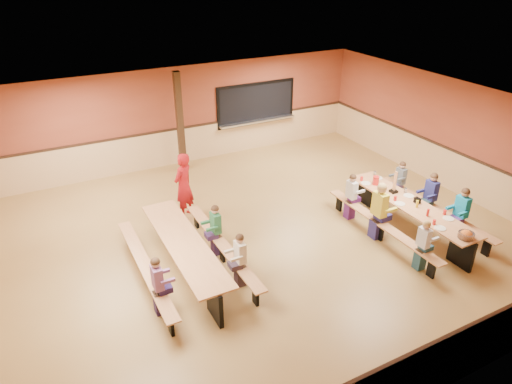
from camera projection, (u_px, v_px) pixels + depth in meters
ground at (256, 238)px, 10.61m from camera, size 12.00×12.00×0.00m
room_envelope at (256, 213)px, 10.30m from camera, size 12.04×10.04×3.02m
kitchen_pass_through at (256, 105)px, 14.89m from camera, size 2.78×0.28×1.38m
structural_post at (180, 123)px, 13.30m from camera, size 0.18×0.18×3.00m
cafeteria_table_main at (409, 212)px, 10.67m from camera, size 1.91×3.70×0.74m
cafeteria_table_second at (185, 250)px, 9.26m from camera, size 1.91×3.70×0.74m
seated_child_white_left at (422, 245)px, 9.35m from camera, size 0.33×0.27×1.14m
seated_adult_yellow at (379, 211)px, 10.36m from camera, size 0.45×0.37×1.37m
seated_child_grey_left at (351, 197)px, 11.19m from camera, size 0.35×0.29×1.18m
seated_child_teal_right at (461, 214)px, 10.37m from camera, size 0.39×0.32×1.26m
seated_child_navy_right at (430, 197)px, 11.09m from camera, size 0.39×0.32×1.25m
seated_child_char_right at (400, 183)px, 11.92m from camera, size 0.34×0.28×1.14m
seated_child_purple_sec at (158, 286)px, 8.16m from camera, size 0.36×0.29×1.19m
seated_child_green_sec at (216, 230)px, 9.81m from camera, size 0.36×0.29×1.19m
seated_child_tan_sec at (240, 260)px, 8.87m from camera, size 0.35×0.28×1.16m
standing_woman at (184, 186)px, 11.15m from camera, size 0.74×0.69×1.69m
punch_pitcher at (376, 181)px, 11.39m from camera, size 0.16×0.16×0.22m
chip_bowl at (466, 235)px, 9.25m from camera, size 0.32×0.32×0.15m
napkin_dispenser at (417, 201)px, 10.56m from camera, size 0.10×0.14×0.13m
condiment_mustard at (417, 204)px, 10.37m from camera, size 0.06×0.06×0.17m
condiment_ketchup at (428, 213)px, 10.03m from camera, size 0.06×0.06×0.17m
table_paddle at (394, 187)px, 11.00m from camera, size 0.16×0.16×0.56m
place_settings at (411, 201)px, 10.54m from camera, size 0.65×3.30×0.11m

